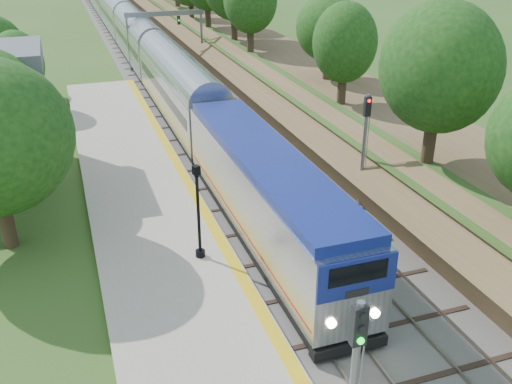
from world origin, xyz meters
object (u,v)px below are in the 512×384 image
object	(u,v)px
train	(117,18)
lamppost_far	(199,217)
signal_platform	(353,384)
signal_farside	(364,141)
signal_gantry	(165,24)

from	to	relation	value
train	lamppost_far	xyz separation A→B (m)	(-3.66, -63.65, 0.13)
lamppost_far	signal_platform	world-z (taller)	signal_platform
signal_platform	signal_farside	size ratio (longest dim) A/B	0.99
signal_platform	train	bearing A→B (deg)	87.84
signal_platform	signal_farside	bearing A→B (deg)	60.32
lamppost_far	signal_farside	world-z (taller)	signal_farside
train	signal_platform	world-z (taller)	signal_platform
signal_gantry	signal_platform	world-z (taller)	signal_platform
lamppost_far	signal_farside	size ratio (longest dim) A/B	0.71
train	signal_farside	xyz separation A→B (m)	(6.20, -61.07, 1.80)
train	signal_platform	xyz separation A→B (m)	(-2.90, -77.04, 2.02)
signal_gantry	signal_platform	bearing A→B (deg)	-95.77
lamppost_far	signal_farside	xyz separation A→B (m)	(9.86, 2.58, 1.66)
signal_gantry	train	size ratio (longest dim) A/B	0.06
signal_platform	signal_gantry	bearing A→B (deg)	84.23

